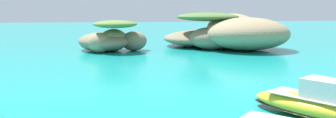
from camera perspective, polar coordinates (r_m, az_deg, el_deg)
The scene contains 3 objects.
islet_large at distance 71.48m, azimuth 9.40°, elevation 4.14°, with size 26.47×29.65×7.07m.
islet_small at distance 65.31m, azimuth -9.91°, elevation 3.09°, with size 15.30×14.38×5.77m.
motorboat_yellow at distance 26.88m, azimuth 23.37°, elevation -7.05°, with size 7.86×10.15×2.96m.
Camera 1 is at (-4.59, -10.47, 7.76)m, focal length 37.01 mm.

